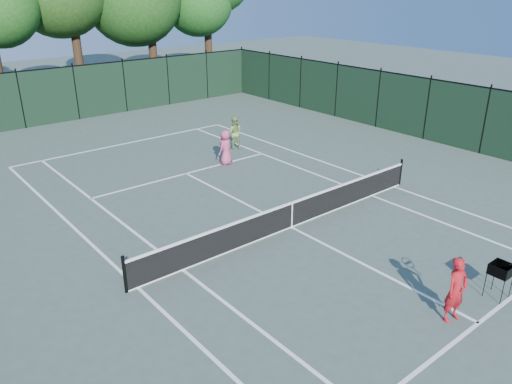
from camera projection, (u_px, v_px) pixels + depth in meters
ground at (291, 227)px, 16.21m from camera, size 90.00×90.00×0.00m
sideline_doubles_left at (138, 288)px, 13.00m from camera, size 0.10×23.77×0.01m
sideline_doubles_right at (394, 187)px, 19.42m from camera, size 0.10×23.77×0.01m
sideline_singles_left at (183, 270)px, 13.80m from camera, size 0.10×23.77×0.01m
sideline_singles_right at (372, 196)px, 18.62m from camera, size 0.10×23.77×0.01m
baseline_far at (127, 143)px, 24.67m from camera, size 10.97×0.10×0.01m
service_line_near at (479, 323)px, 11.65m from camera, size 8.23×0.10×0.01m
service_line_far at (186, 173)px, 20.77m from camera, size 8.23×0.10×0.01m
center_service_line at (291, 227)px, 16.21m from camera, size 0.10×12.80×0.01m
tennis_net at (292, 214)px, 16.03m from camera, size 11.69×0.09×1.06m
fence_far at (76, 93)px, 28.44m from camera, size 24.00×0.05×3.00m
fence_right at (485, 122)px, 22.65m from camera, size 0.05×36.00×3.00m
coach at (456, 290)px, 11.48m from camera, size 0.98×0.56×1.63m
player_pink at (226, 147)px, 21.54m from camera, size 0.85×0.68×1.53m
player_green at (234, 132)px, 23.64m from camera, size 0.96×0.94×1.56m
ball_hopper at (501, 270)px, 12.33m from camera, size 0.49×0.49×0.94m
loose_ball_midcourt at (454, 265)px, 13.97m from camera, size 0.07×0.07×0.07m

